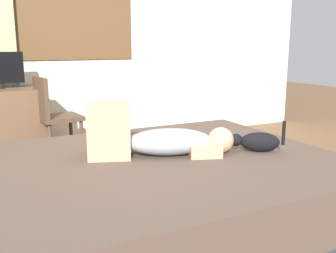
{
  "coord_description": "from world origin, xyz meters",
  "views": [
    {
      "loc": [
        -0.99,
        -1.95,
        1.15
      ],
      "look_at": [
        0.15,
        0.33,
        0.61
      ],
      "focal_mm": 40.89,
      "sensor_mm": 36.0,
      "label": 1
    }
  ],
  "objects_px": {
    "person_lying": "(154,138)",
    "chair_by_desk": "(53,114)",
    "cup": "(18,82)",
    "bed": "(168,192)",
    "cat": "(257,142)"
  },
  "relations": [
    {
      "from": "bed",
      "to": "cup",
      "type": "distance_m",
      "value": 2.25
    },
    {
      "from": "bed",
      "to": "cup",
      "type": "relative_size",
      "value": 26.31
    },
    {
      "from": "chair_by_desk",
      "to": "bed",
      "type": "bearing_deg",
      "value": -75.93
    },
    {
      "from": "bed",
      "to": "person_lying",
      "type": "bearing_deg",
      "value": 125.56
    },
    {
      "from": "cat",
      "to": "cup",
      "type": "xyz_separation_m",
      "value": [
        -1.25,
        2.23,
        0.25
      ]
    },
    {
      "from": "bed",
      "to": "cat",
      "type": "height_order",
      "value": "cat"
    },
    {
      "from": "person_lying",
      "to": "chair_by_desk",
      "type": "bearing_deg",
      "value": 102.74
    },
    {
      "from": "person_lying",
      "to": "chair_by_desk",
      "type": "xyz_separation_m",
      "value": [
        -0.35,
        1.57,
        -0.06
      ]
    },
    {
      "from": "person_lying",
      "to": "cup",
      "type": "xyz_separation_m",
      "value": [
        -0.6,
        2.0,
        0.21
      ]
    },
    {
      "from": "cup",
      "to": "chair_by_desk",
      "type": "relative_size",
      "value": 0.09
    },
    {
      "from": "bed",
      "to": "person_lying",
      "type": "relative_size",
      "value": 2.31
    },
    {
      "from": "cat",
      "to": "cup",
      "type": "distance_m",
      "value": 2.57
    },
    {
      "from": "person_lying",
      "to": "cup",
      "type": "bearing_deg",
      "value": 106.75
    },
    {
      "from": "bed",
      "to": "cup",
      "type": "bearing_deg",
      "value": 107.6
    },
    {
      "from": "person_lying",
      "to": "chair_by_desk",
      "type": "distance_m",
      "value": 1.61
    }
  ]
}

